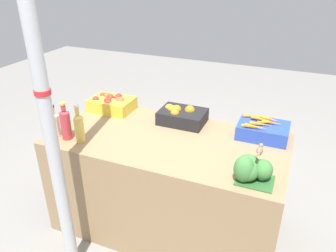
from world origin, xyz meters
TOP-DOWN VIEW (x-y plane):
  - ground_plane at (0.00, 0.00)m, footprint 10.00×10.00m
  - market_table at (0.00, 0.00)m, footprint 1.74×0.89m
  - support_pole at (-0.48, -0.66)m, footprint 0.09×0.09m
  - apple_crate at (-0.66, 0.29)m, footprint 0.37×0.27m
  - orange_crate at (-0.00, 0.29)m, footprint 0.37×0.27m
  - carrot_crate at (0.64, 0.29)m, footprint 0.37×0.27m
  - broccoli_pile at (0.65, -0.30)m, footprint 0.24×0.19m
  - juice_bottle_cloudy at (-0.79, -0.29)m, footprint 0.07×0.07m
  - juice_bottle_ruby at (-0.69, -0.29)m, footprint 0.07×0.07m
  - juice_bottle_golden at (-0.57, -0.29)m, footprint 0.07×0.07m
  - sparrow_bird at (0.69, -0.27)m, footprint 0.04×0.14m

SIDE VIEW (x-z plane):
  - ground_plane at x=0.00m, z-range 0.00..0.00m
  - market_table at x=0.00m, z-range 0.00..0.82m
  - carrot_crate at x=0.64m, z-range 0.81..0.95m
  - orange_crate at x=0.00m, z-range 0.81..0.96m
  - apple_crate at x=-0.66m, z-range 0.82..0.95m
  - broccoli_pile at x=0.65m, z-range 0.82..0.99m
  - juice_bottle_cloudy at x=-0.79m, z-range 0.80..1.05m
  - juice_bottle_golden at x=-0.57m, z-range 0.80..1.08m
  - juice_bottle_ruby at x=-0.69m, z-range 0.80..1.09m
  - sparrow_bird at x=0.69m, z-range 1.00..1.05m
  - support_pole at x=-0.48m, z-range 0.00..2.64m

